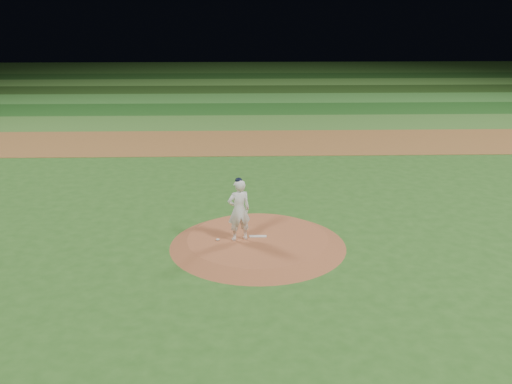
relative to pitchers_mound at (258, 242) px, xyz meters
name	(u,v)px	position (x,y,z in m)	size (l,w,h in m)	color
ground	(258,245)	(0.00, 0.00, -0.12)	(120.00, 120.00, 0.00)	#29591D
infield_dirt_band	(250,142)	(0.00, 14.00, -0.12)	(70.00, 6.00, 0.02)	brown
outfield_stripe_0	(248,123)	(0.00, 19.50, -0.12)	(70.00, 5.00, 0.02)	#3A6D27
outfield_stripe_1	(247,109)	(0.00, 24.50, -0.12)	(70.00, 5.00, 0.02)	#1B4C18
outfield_stripe_2	(246,98)	(0.00, 29.50, -0.12)	(70.00, 5.00, 0.02)	#33752A
outfield_stripe_3	(246,89)	(0.00, 34.50, -0.12)	(70.00, 5.00, 0.02)	#1E3F14
outfield_stripe_4	(245,82)	(0.00, 39.50, -0.12)	(70.00, 5.00, 0.02)	#40792C
outfield_stripe_5	(244,76)	(0.00, 44.50, -0.12)	(70.00, 5.00, 0.02)	#1B4516
pitchers_mound	(258,242)	(0.00, 0.00, 0.00)	(5.50, 5.50, 0.25)	#98512F
pitching_rubber	(258,236)	(0.01, 0.10, 0.14)	(0.54, 0.14, 0.03)	silver
rosin_bag	(218,240)	(-1.24, -0.17, 0.16)	(0.11, 0.11, 0.06)	beige
pitcher_on_mound	(239,210)	(-0.58, -0.12, 1.11)	(0.82, 0.66, 2.00)	white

